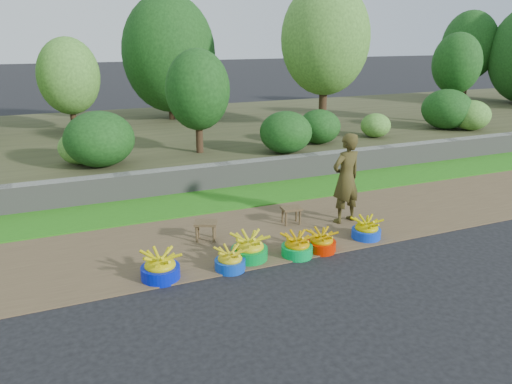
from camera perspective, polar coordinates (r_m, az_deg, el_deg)
name	(u,v)px	position (r m, az deg, el deg)	size (l,w,h in m)	color
ground_plane	(314,258)	(7.83, 6.60, -7.53)	(120.00, 120.00, 0.00)	black
dirt_shoulder	(278,230)	(8.84, 2.57, -4.35)	(80.00, 2.50, 0.02)	brown
grass_verge	(237,197)	(10.56, -2.17, -0.57)	(80.00, 1.50, 0.04)	#297916
retaining_wall	(223,175)	(11.25, -3.77, 1.90)	(80.00, 0.35, 0.55)	slate
earth_bank	(170,137)	(15.83, -9.83, 6.20)	(80.00, 10.00, 0.50)	#3E3F24
vegetation	(215,53)	(15.59, -4.70, 15.52)	(35.75, 8.67, 4.71)	#342315
basin_a	(160,267)	(7.21, -10.89, -8.45)	(0.55, 0.55, 0.41)	#0416BC
basin_b	(230,260)	(7.37, -2.99, -7.81)	(0.45, 0.45, 0.34)	#0D3DB3
basin_c	(249,249)	(7.66, -0.77, -6.48)	(0.56, 0.56, 0.42)	#00872C
basin_d	(297,246)	(7.82, 4.72, -6.20)	(0.49, 0.49, 0.36)	#009A3D
basin_e	(321,242)	(8.04, 7.48, -5.68)	(0.46, 0.46, 0.35)	#C01B00
basin_f	(366,230)	(8.63, 12.50, -4.22)	(0.49, 0.49, 0.37)	#0C37CE
stool_left	(206,226)	(8.33, -5.77, -3.83)	(0.45, 0.41, 0.32)	brown
stool_right	(291,211)	(9.04, 4.07, -2.14)	(0.38, 0.31, 0.31)	brown
vendor_woman	(346,178)	(9.08, 10.25, 1.55)	(0.60, 0.39, 1.65)	black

